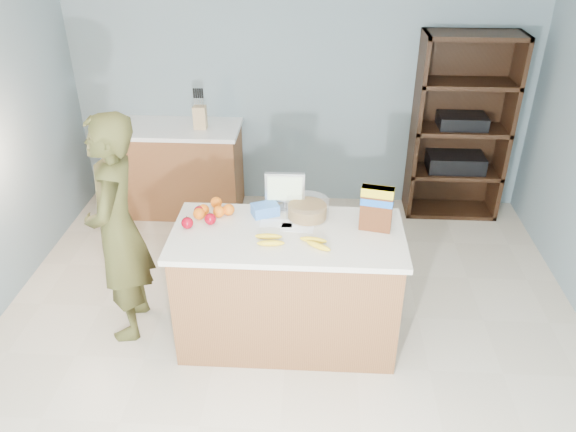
# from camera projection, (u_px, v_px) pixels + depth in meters

# --- Properties ---
(floor) EXTENTS (4.50, 5.00, 0.02)m
(floor) POSITION_uv_depth(u_px,v_px,m) (285.00, 365.00, 3.92)
(floor) COLOR beige
(floor) RESTS_ON ground
(walls) EXTENTS (4.52, 5.02, 2.51)m
(walls) POSITION_uv_depth(u_px,v_px,m) (284.00, 145.00, 3.10)
(walls) COLOR gray
(walls) RESTS_ON ground
(counter_peninsula) EXTENTS (1.56, 0.76, 0.90)m
(counter_peninsula) POSITION_uv_depth(u_px,v_px,m) (288.00, 291.00, 3.98)
(counter_peninsula) COLOR brown
(counter_peninsula) RESTS_ON ground
(back_cabinet) EXTENTS (1.24, 0.62, 0.90)m
(back_cabinet) POSITION_uv_depth(u_px,v_px,m) (180.00, 169.00, 5.66)
(back_cabinet) COLOR brown
(back_cabinet) RESTS_ON ground
(shelving_unit) EXTENTS (0.90, 0.40, 1.80)m
(shelving_unit) POSITION_uv_depth(u_px,v_px,m) (459.00, 130.00, 5.45)
(shelving_unit) COLOR black
(shelving_unit) RESTS_ON ground
(person) EXTENTS (0.47, 0.66, 1.69)m
(person) POSITION_uv_depth(u_px,v_px,m) (118.00, 230.00, 3.87)
(person) COLOR #3F3D1B
(person) RESTS_ON ground
(knife_block) EXTENTS (0.12, 0.10, 0.31)m
(knife_block) POSITION_uv_depth(u_px,v_px,m) (200.00, 116.00, 5.34)
(knife_block) COLOR tan
(knife_block) RESTS_ON back_cabinet
(envelopes) EXTENTS (0.37, 0.18, 0.00)m
(envelopes) POSITION_uv_depth(u_px,v_px,m) (287.00, 226.00, 3.81)
(envelopes) COLOR white
(envelopes) RESTS_ON counter_peninsula
(bananas) EXTENTS (0.51, 0.18, 0.04)m
(bananas) POSITION_uv_depth(u_px,v_px,m) (293.00, 241.00, 3.61)
(bananas) COLOR yellow
(bananas) RESTS_ON counter_peninsula
(apples) EXTENTS (0.23, 0.24, 0.08)m
(apples) POSITION_uv_depth(u_px,v_px,m) (199.00, 218.00, 3.83)
(apples) COLOR #980213
(apples) RESTS_ON counter_peninsula
(oranges) EXTENTS (0.28, 0.25, 0.08)m
(oranges) POSITION_uv_depth(u_px,v_px,m) (213.00, 209.00, 3.93)
(oranges) COLOR orange
(oranges) RESTS_ON counter_peninsula
(blue_carton) EXTENTS (0.21, 0.18, 0.08)m
(blue_carton) POSITION_uv_depth(u_px,v_px,m) (265.00, 210.00, 3.93)
(blue_carton) COLOR blue
(blue_carton) RESTS_ON counter_peninsula
(salad_bowl) EXTENTS (0.30, 0.30, 0.13)m
(salad_bowl) POSITION_uv_depth(u_px,v_px,m) (307.00, 209.00, 3.89)
(salad_bowl) COLOR #267219
(salad_bowl) RESTS_ON counter_peninsula
(tv) EXTENTS (0.28, 0.12, 0.28)m
(tv) POSITION_uv_depth(u_px,v_px,m) (285.00, 189.00, 3.94)
(tv) COLOR silver
(tv) RESTS_ON counter_peninsula
(cereal_box) EXTENTS (0.22, 0.12, 0.32)m
(cereal_box) POSITION_uv_depth(u_px,v_px,m) (377.00, 206.00, 3.68)
(cereal_box) COLOR #592B14
(cereal_box) RESTS_ON counter_peninsula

